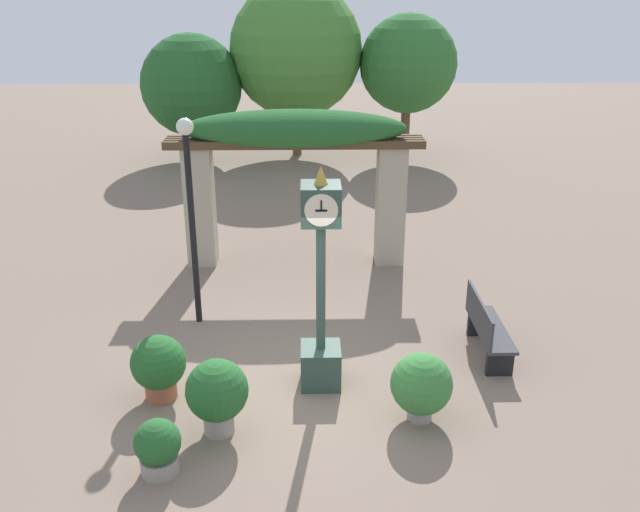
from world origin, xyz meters
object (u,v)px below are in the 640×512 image
at_px(pedestal_clock, 321,294).
at_px(potted_plant_near_right, 217,393).
at_px(potted_plant_far_right, 158,447).
at_px(park_bench, 487,328).
at_px(potted_plant_near_left, 421,385).
at_px(potted_plant_far_left, 159,365).
at_px(lamp_post, 190,197).

height_order(pedestal_clock, potted_plant_near_right, pedestal_clock).
relative_size(potted_plant_far_right, park_bench, 0.46).
height_order(potted_plant_near_left, potted_plant_near_right, potted_plant_near_right).
bearing_deg(potted_plant_near_left, potted_plant_far_left, 170.96).
bearing_deg(park_bench, potted_plant_near_right, 115.91).
bearing_deg(potted_plant_far_left, potted_plant_far_right, -79.43).
bearing_deg(potted_plant_near_left, park_bench, 52.47).
xyz_separation_m(pedestal_clock, potted_plant_far_right, (-1.85, -1.79, -1.01)).
distance_m(pedestal_clock, potted_plant_far_left, 2.32).
bearing_deg(lamp_post, potted_plant_near_left, -40.68).
relative_size(potted_plant_near_right, potted_plant_far_left, 1.09).
relative_size(potted_plant_near_left, potted_plant_far_left, 1.00).
xyz_separation_m(pedestal_clock, potted_plant_far_left, (-2.13, -0.30, -0.86)).
height_order(pedestal_clock, potted_plant_near_left, pedestal_clock).
xyz_separation_m(potted_plant_far_right, park_bench, (4.30, 2.53, 0.09)).
bearing_deg(potted_plant_near_right, potted_plant_far_left, 138.50).
distance_m(park_bench, lamp_post, 4.85).
bearing_deg(potted_plant_far_left, potted_plant_near_right, -41.50).
xyz_separation_m(potted_plant_near_left, potted_plant_near_right, (-2.50, -0.22, 0.07)).
height_order(park_bench, lamp_post, lamp_post).
xyz_separation_m(potted_plant_far_left, lamp_post, (0.18, 2.20, 1.63)).
height_order(potted_plant_far_right, lamp_post, lamp_post).
height_order(potted_plant_near_right, potted_plant_far_right, potted_plant_near_right).
xyz_separation_m(potted_plant_near_right, potted_plant_far_left, (-0.86, 0.76, -0.06)).
distance_m(potted_plant_near_right, lamp_post, 3.41).
bearing_deg(potted_plant_far_right, potted_plant_far_left, 100.57).
relative_size(potted_plant_far_right, lamp_post, 0.20).
height_order(potted_plant_near_right, potted_plant_far_left, potted_plant_near_right).
bearing_deg(lamp_post, potted_plant_near_right, -77.09).
bearing_deg(park_bench, pedestal_clock, 106.86).
bearing_deg(potted_plant_near_right, potted_plant_near_left, 5.13).
bearing_deg(park_bench, lamp_post, 75.31).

